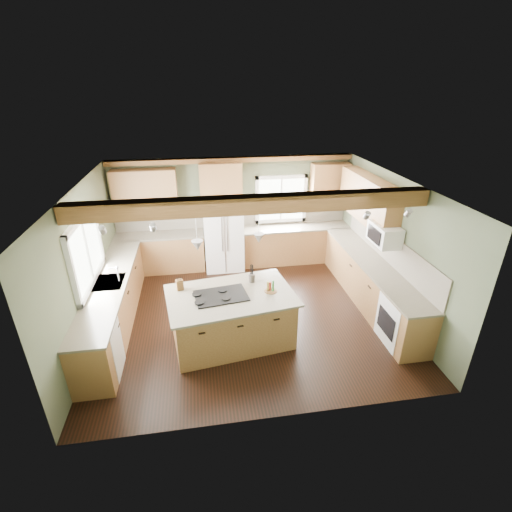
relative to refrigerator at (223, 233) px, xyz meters
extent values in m
plane|color=black|center=(0.30, -2.12, -0.90)|extent=(5.60, 5.60, 0.00)
plane|color=silver|center=(0.30, -2.12, 1.70)|extent=(5.60, 5.60, 0.00)
plane|color=#4B533B|center=(0.30, 0.38, 0.40)|extent=(5.60, 0.00, 5.60)
plane|color=#4B533B|center=(-2.50, -2.12, 0.40)|extent=(0.00, 5.00, 5.00)
plane|color=#4B533B|center=(3.10, -2.12, 0.40)|extent=(0.00, 5.00, 5.00)
cube|color=#533517|center=(0.30, -2.84, 1.57)|extent=(5.55, 0.26, 0.26)
cube|color=#533517|center=(0.30, 0.28, 1.64)|extent=(5.55, 0.20, 0.10)
cube|color=brown|center=(0.30, 0.36, 0.31)|extent=(5.58, 0.03, 0.58)
cube|color=brown|center=(3.08, -2.07, 0.31)|extent=(0.03, 3.70, 0.58)
cube|color=brown|center=(-1.49, 0.08, -0.46)|extent=(2.02, 0.60, 0.88)
cube|color=#4B4337|center=(-1.49, 0.08, 0.00)|extent=(2.06, 0.64, 0.04)
cube|color=brown|center=(1.79, 0.08, -0.46)|extent=(2.62, 0.60, 0.88)
cube|color=#4B4337|center=(1.79, 0.08, 0.00)|extent=(2.66, 0.64, 0.04)
cube|color=brown|center=(-2.20, -2.07, -0.46)|extent=(0.60, 3.70, 0.88)
cube|color=#4B4337|center=(-2.20, -2.07, 0.00)|extent=(0.64, 3.74, 0.04)
cube|color=brown|center=(2.80, -2.07, -0.46)|extent=(0.60, 3.70, 0.88)
cube|color=#4B4337|center=(2.80, -2.07, 0.00)|extent=(0.64, 3.74, 0.04)
cube|color=brown|center=(-1.69, 0.21, 1.05)|extent=(1.40, 0.35, 0.90)
cube|color=brown|center=(0.00, 0.21, 1.25)|extent=(0.96, 0.35, 0.70)
cube|color=brown|center=(2.92, -1.22, 1.05)|extent=(0.35, 2.20, 0.90)
cube|color=brown|center=(2.60, 0.21, 1.05)|extent=(0.90, 0.35, 0.90)
cube|color=white|center=(-2.48, -2.07, 0.65)|extent=(0.04, 1.60, 1.05)
cube|color=white|center=(1.45, 0.36, 0.65)|extent=(1.10, 0.04, 1.00)
cube|color=#262628|center=(-2.20, -2.07, 0.01)|extent=(0.50, 0.65, 0.03)
cylinder|color=#B2B2B7|center=(-2.02, -2.07, 0.15)|extent=(0.02, 0.02, 0.28)
cube|color=white|center=(-2.19, -3.37, -0.47)|extent=(0.60, 0.60, 0.84)
cube|color=white|center=(2.79, -3.37, -0.47)|extent=(0.60, 0.72, 0.84)
cube|color=white|center=(2.88, -2.17, 0.65)|extent=(0.40, 0.70, 0.38)
cone|color=#B2B2B7|center=(-0.59, -2.91, 0.98)|extent=(0.18, 0.18, 0.16)
cone|color=#B2B2B7|center=(0.39, -2.77, 0.98)|extent=(0.18, 0.18, 0.16)
cube|color=white|center=(0.00, 0.00, 0.00)|extent=(0.90, 0.74, 1.80)
cube|color=brown|center=(-0.10, -2.84, -0.46)|extent=(2.12, 1.47, 0.88)
cube|color=#4B4337|center=(-0.10, -2.84, 0.00)|extent=(2.27, 1.62, 0.04)
cube|color=black|center=(-0.26, -2.86, 0.03)|extent=(0.93, 0.69, 0.02)
cube|color=brown|center=(-0.94, -2.55, 0.12)|extent=(0.13, 0.11, 0.19)
cylinder|color=#3D3631|center=(0.31, -2.46, 0.10)|extent=(0.15, 0.15, 0.15)
camera|label=1|loc=(-0.51, -8.15, 3.27)|focal=26.00mm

